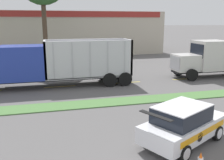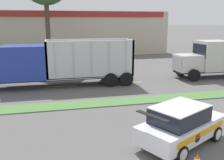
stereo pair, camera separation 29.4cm
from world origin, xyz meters
TOP-DOWN VIEW (x-y plane):
  - grass_verge at (0.00, 9.64)m, footprint 120.00×1.52m
  - centre_line_4 at (-2.07, 14.40)m, footprint 2.40×0.14m
  - centre_line_5 at (3.33, 14.40)m, footprint 2.40×0.14m
  - centre_line_6 at (8.73, 14.40)m, footprint 2.40×0.14m
  - dump_truck_lead at (-3.62, 14.62)m, footprint 12.34×2.65m
  - dump_truck_mid at (12.36, 14.73)m, footprint 11.33×2.62m
  - rally_car at (2.44, 3.80)m, footprint 4.40×3.43m
  - store_building_backdrop at (-1.83, 37.20)m, footprint 32.89×12.10m

SIDE VIEW (x-z plane):
  - centre_line_4 at x=-2.07m, z-range 0.00..0.01m
  - centre_line_5 at x=3.33m, z-range 0.00..0.01m
  - centre_line_6 at x=8.73m, z-range 0.00..0.01m
  - grass_verge at x=0.00m, z-range 0.00..0.06m
  - rally_car at x=2.44m, z-range 0.00..1.70m
  - dump_truck_mid at x=12.36m, z-range -0.24..3.54m
  - dump_truck_lead at x=-3.62m, z-range -0.09..3.45m
  - store_building_backdrop at x=-1.83m, z-range 0.00..6.37m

